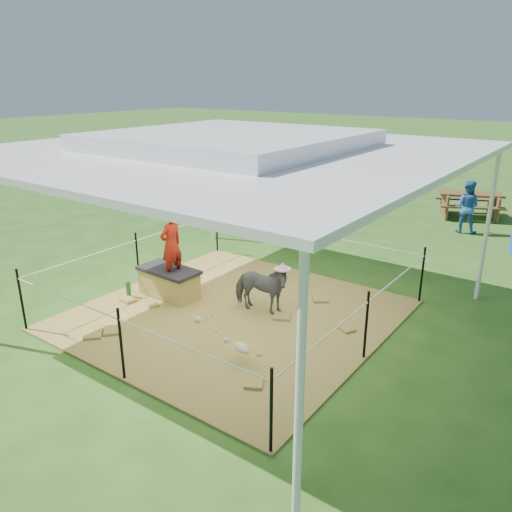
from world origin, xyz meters
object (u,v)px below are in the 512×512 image
Objects in this scene: woman at (171,239)px; green_bottle at (128,289)px; distant_person at (466,207)px; picnic_table_near at (469,205)px; pony at (260,288)px; straw_bale at (169,284)px; foal at (242,346)px.

green_bottle is (-0.65, -0.45, -0.92)m from woman.
green_bottle is 8.41m from distant_person.
woman is at bearing 61.18° from distant_person.
distant_person reaches higher than green_bottle.
distant_person is at bearing -103.58° from picnic_table_near.
green_bottle is 0.29× the size of pony.
woman is (0.10, -0.00, 0.84)m from straw_bale.
straw_bale is 0.62× the size of picnic_table_near.
picnic_table_near is at bearing -20.35° from pony.
pony is 0.75× the size of distant_person.
foal is at bearing 78.65° from distant_person.
woman is at bearing 34.70° from green_bottle.
distant_person is at bearing -24.57° from pony.
pony is at bearing 137.06° from foal.
green_bottle is at bearing 58.28° from distant_person.
straw_bale is 1.71m from pony.
straw_bale is 2.53m from foal.
pony is 0.60× the size of picnic_table_near.
picnic_table_near is at bearing 72.19° from straw_bale.
picnic_table_near is at bearing 164.43° from woman.
woman is 2.57m from foal.
straw_bale is 1.04× the size of pony.
straw_bale is 0.78× the size of distant_person.
picnic_table_near is (2.79, 8.70, 0.09)m from straw_bale.
picnic_table_near is 1.64m from distant_person.
green_bottle is 2.37m from pony.
woman reaches higher than green_bottle.
pony reaches higher than straw_bale.
pony is 1.12× the size of foal.
woman is at bearing 177.02° from foal.
foal is at bearing -10.45° from green_bottle.
pony is at bearing -121.83° from picnic_table_near.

